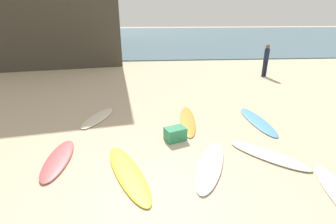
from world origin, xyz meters
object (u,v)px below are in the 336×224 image
(surfboard_3, at_px, (188,120))
(beachgoer_near, at_px, (266,59))
(surfboard_0, at_px, (257,121))
(surfboard_2, at_px, (128,173))
(surfboard_5, at_px, (268,155))
(surfboard_7, at_px, (98,118))
(surfboard_6, at_px, (58,159))
(beach_cooler, at_px, (175,134))
(surfboard_1, at_px, (210,165))

(surfboard_3, distance_m, beachgoer_near, 8.17)
(surfboard_0, xyz_separation_m, surfboard_2, (-4.29, -2.66, 0.00))
(surfboard_5, height_order, surfboard_7, surfboard_5)
(surfboard_5, distance_m, surfboard_6, 5.50)
(beach_cooler, bearing_deg, surfboard_2, -129.10)
(surfboard_1, xyz_separation_m, beach_cooler, (-0.72, 1.44, 0.16))
(surfboard_3, relative_size, beach_cooler, 4.34)
(surfboard_7, bearing_deg, surfboard_0, 12.71)
(surfboard_1, height_order, beachgoer_near, beachgoer_near)
(surfboard_3, distance_m, surfboard_5, 3.01)
(surfboard_0, relative_size, beachgoer_near, 1.33)
(surfboard_2, bearing_deg, surfboard_1, 162.20)
(surfboard_3, relative_size, surfboard_6, 1.29)
(surfboard_1, distance_m, beach_cooler, 1.62)
(surfboard_2, relative_size, beach_cooler, 4.32)
(surfboard_1, relative_size, beach_cooler, 3.92)
(surfboard_2, relative_size, beachgoer_near, 1.38)
(surfboard_0, bearing_deg, surfboard_3, 170.76)
(surfboard_2, distance_m, surfboard_3, 3.44)
(surfboard_0, distance_m, surfboard_7, 5.66)
(beachgoer_near, bearing_deg, surfboard_0, -141.57)
(beachgoer_near, distance_m, beach_cooler, 9.51)
(surfboard_6, bearing_deg, beach_cooler, 15.11)
(surfboard_3, distance_m, beach_cooler, 1.44)
(surfboard_2, height_order, surfboard_5, surfboard_5)
(beach_cooler, bearing_deg, surfboard_7, 145.62)
(surfboard_1, height_order, surfboard_3, surfboard_1)
(surfboard_0, bearing_deg, surfboard_2, -151.80)
(surfboard_5, bearing_deg, surfboard_2, -36.45)
(surfboard_2, distance_m, surfboard_5, 3.69)
(surfboard_6, xyz_separation_m, surfboard_7, (0.51, 2.68, -0.01))
(surfboard_3, bearing_deg, surfboard_1, 97.99)
(surfboard_3, bearing_deg, beach_cooler, 71.23)
(surfboard_0, height_order, surfboard_1, surfboard_1)
(surfboard_0, xyz_separation_m, surfboard_5, (-0.63, -2.17, 0.01))
(surfboard_2, bearing_deg, surfboard_7, -90.47)
(surfboard_7, bearing_deg, surfboard_2, -48.54)
(surfboard_0, height_order, surfboard_7, surfboard_7)
(surfboard_2, bearing_deg, surfboard_5, 165.64)
(surfboard_5, bearing_deg, surfboard_3, -97.34)
(surfboard_0, relative_size, surfboard_6, 1.24)
(surfboard_0, height_order, surfboard_6, surfboard_6)
(beachgoer_near, bearing_deg, surfboard_2, -155.18)
(surfboard_2, height_order, surfboard_6, surfboard_6)
(surfboard_2, distance_m, surfboard_6, 1.97)
(surfboard_5, height_order, beachgoer_near, beachgoer_near)
(surfboard_1, bearing_deg, surfboard_2, -153.70)
(surfboard_1, distance_m, surfboard_2, 2.02)
(surfboard_5, distance_m, surfboard_7, 5.76)
(surfboard_0, bearing_deg, surfboard_5, -109.72)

